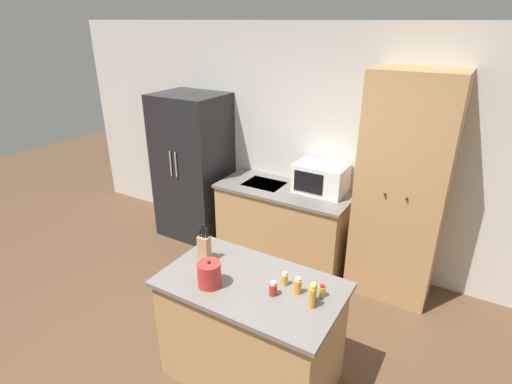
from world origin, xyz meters
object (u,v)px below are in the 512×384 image
spice_bottle_tall_dark (298,286)px  spice_bottle_amber_oil (285,279)px  refrigerator (193,167)px  spice_bottle_green_herb (313,293)px  pantry_cabinet (402,190)px  kettle (209,274)px  spice_bottle_orange_cap (273,289)px  microwave (321,178)px  spice_bottle_short_red (312,297)px  spice_bottle_pale_salt (322,291)px  knife_block (204,247)px  fire_extinguisher (165,209)px

spice_bottle_tall_dark → spice_bottle_amber_oil: spice_bottle_tall_dark is taller
refrigerator → spice_bottle_green_herb: size_ratio=12.13×
spice_bottle_tall_dark → spice_bottle_amber_oil: size_ratio=1.22×
pantry_cabinet → spice_bottle_tall_dark: size_ratio=17.97×
pantry_cabinet → spice_bottle_green_herb: (-0.18, -1.67, -0.16)m
spice_bottle_tall_dark → kettle: kettle is taller
spice_bottle_orange_cap → kettle: (-0.43, -0.13, 0.04)m
refrigerator → spice_bottle_green_herb: 2.82m
microwave → spice_bottle_short_red: microwave is taller
spice_bottle_short_red → kettle: size_ratio=0.83×
spice_bottle_green_herb → spice_bottle_orange_cap: spice_bottle_green_herb is taller
spice_bottle_pale_salt → spice_bottle_orange_cap: 0.33m
knife_block → kettle: 0.34m
spice_bottle_green_herb → fire_extinguisher: bearing=150.7°
refrigerator → pantry_cabinet: bearing=1.5°
spice_bottle_amber_oil → spice_bottle_orange_cap: bearing=-97.3°
microwave → spice_bottle_short_red: 1.92m
microwave → spice_bottle_orange_cap: size_ratio=5.31×
refrigerator → knife_block: bearing=-48.6°
spice_bottle_tall_dark → pantry_cabinet: bearing=79.3°
spice_bottle_pale_salt → fire_extinguisher: (-2.93, 1.54, -0.75)m
spice_bottle_orange_cap → microwave: bearing=102.6°
refrigerator → microwave: bearing=4.6°
spice_bottle_green_herb → kettle: (-0.70, -0.21, 0.02)m
refrigerator → pantry_cabinet: size_ratio=0.81×
microwave → spice_bottle_amber_oil: 1.73m
knife_block → spice_bottle_amber_oil: bearing=2.4°
knife_block → spice_bottle_amber_oil: 0.69m
knife_block → spice_bottle_tall_dark: knife_block is taller
pantry_cabinet → spice_bottle_orange_cap: size_ratio=22.03×
spice_bottle_green_herb → fire_extinguisher: spice_bottle_green_herb is taller
spice_bottle_pale_salt → spice_bottle_short_red: bearing=-95.2°
refrigerator → spice_bottle_orange_cap: size_ratio=17.93×
spice_bottle_amber_oil → spice_bottle_pale_salt: 0.27m
pantry_cabinet → spice_bottle_tall_dark: pantry_cabinet is taller
spice_bottle_tall_dark → fire_extinguisher: spice_bottle_tall_dark is taller
spice_bottle_pale_salt → kettle: bearing=-158.3°
microwave → spice_bottle_orange_cap: microwave is taller
pantry_cabinet → fire_extinguisher: bearing=-179.1°
refrigerator → pantry_cabinet: pantry_cabinet is taller
refrigerator → spice_bottle_pale_salt: size_ratio=19.85×
spice_bottle_green_herb → microwave: bearing=111.0°
knife_block → spice_bottle_pale_salt: bearing=2.7°
pantry_cabinet → spice_bottle_tall_dark: 1.68m
spice_bottle_short_red → spice_bottle_amber_oil: size_ratio=1.69×
kettle → pantry_cabinet: bearing=64.9°
knife_block → spice_bottle_pale_salt: 0.96m
refrigerator → spice_bottle_short_red: size_ratio=10.60×
spice_bottle_green_herb → fire_extinguisher: 3.41m
refrigerator → spice_bottle_tall_dark: 2.70m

